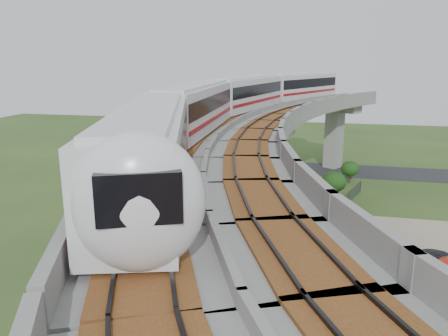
{
  "coord_description": "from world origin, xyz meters",
  "views": [
    {
      "loc": [
        7.1,
        -34.04,
        15.87
      ],
      "look_at": [
        -0.18,
        -1.46,
        7.5
      ],
      "focal_mm": 35.0,
      "sensor_mm": 36.0,
      "label": 1
    }
  ],
  "objects_px": {
    "metro_train": "(246,100)",
    "car_red": "(447,269)",
    "car_dark": "(442,261)",
    "car_white": "(402,277)"
  },
  "relations": [
    {
      "from": "car_red",
      "to": "car_dark",
      "type": "relative_size",
      "value": 0.85
    },
    {
      "from": "metro_train",
      "to": "car_dark",
      "type": "distance_m",
      "value": 20.53
    },
    {
      "from": "car_white",
      "to": "car_dark",
      "type": "distance_m",
      "value": 4.63
    },
    {
      "from": "car_white",
      "to": "car_red",
      "type": "height_order",
      "value": "car_red"
    },
    {
      "from": "car_red",
      "to": "metro_train",
      "type": "bearing_deg",
      "value": -158.44
    },
    {
      "from": "metro_train",
      "to": "car_white",
      "type": "distance_m",
      "value": 19.09
    },
    {
      "from": "metro_train",
      "to": "car_red",
      "type": "height_order",
      "value": "metro_train"
    },
    {
      "from": "metro_train",
      "to": "car_white",
      "type": "height_order",
      "value": "metro_train"
    },
    {
      "from": "car_red",
      "to": "car_dark",
      "type": "xyz_separation_m",
      "value": [
        -0.05,
        1.39,
        0.02
      ]
    },
    {
      "from": "metro_train",
      "to": "car_red",
      "type": "relative_size",
      "value": 15.64
    }
  ]
}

